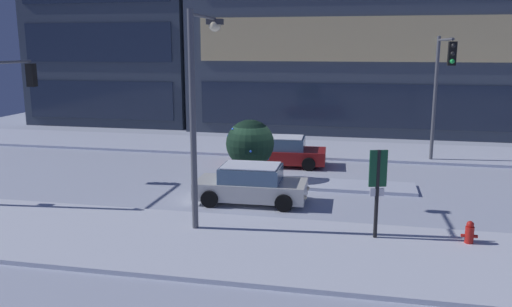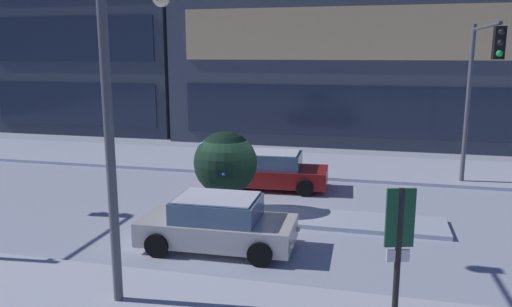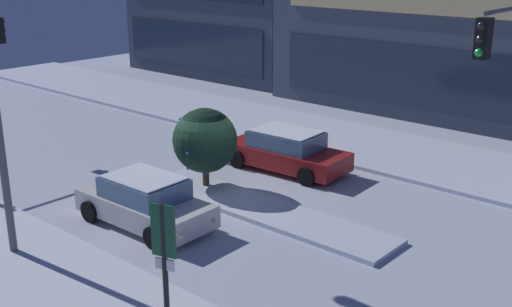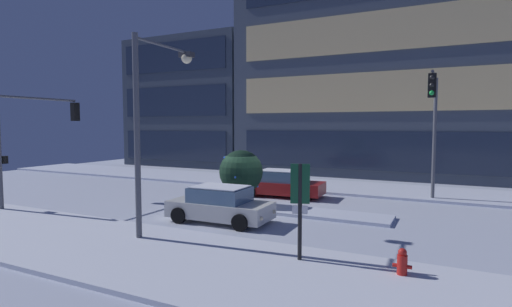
{
  "view_description": "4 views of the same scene",
  "coord_description": "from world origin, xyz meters",
  "px_view_note": "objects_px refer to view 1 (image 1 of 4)",
  "views": [
    {
      "loc": [
        4.47,
        -22.21,
        6.0
      ],
      "look_at": [
        -0.11,
        -0.34,
        1.37
      ],
      "focal_mm": 36.59,
      "sensor_mm": 36.0,
      "label": 1
    },
    {
      "loc": [
        4.43,
        -15.67,
        5.37
      ],
      "look_at": [
        0.36,
        1.05,
        1.89
      ],
      "focal_mm": 35.04,
      "sensor_mm": 36.0,
      "label": 2
    },
    {
      "loc": [
        14.04,
        -13.98,
        7.75
      ],
      "look_at": [
        1.0,
        1.0,
        1.35
      ],
      "focal_mm": 44.68,
      "sensor_mm": 36.0,
      "label": 3
    },
    {
      "loc": [
        8.75,
        -16.95,
        4.02
      ],
      "look_at": [
        -0.4,
        1.62,
        2.52
      ],
      "focal_mm": 27.74,
      "sensor_mm": 36.0,
      "label": 4
    }
  ],
  "objects_px": {
    "traffic_light_corner_far_right": "(442,77)",
    "fire_hydrant": "(469,235)",
    "decorated_tree_median": "(250,144)",
    "car_far": "(280,152)",
    "parking_info_sign": "(377,184)",
    "car_near": "(251,185)",
    "street_lamp_arched": "(201,86)"
  },
  "relations": [
    {
      "from": "traffic_light_corner_far_right",
      "to": "fire_hydrant",
      "type": "xyz_separation_m",
      "value": [
        -0.26,
        -10.32,
        -4.13
      ]
    },
    {
      "from": "decorated_tree_median",
      "to": "street_lamp_arched",
      "type": "bearing_deg",
      "value": -93.64
    },
    {
      "from": "street_lamp_arched",
      "to": "car_far",
      "type": "bearing_deg",
      "value": -9.47
    },
    {
      "from": "car_far",
      "to": "parking_info_sign",
      "type": "xyz_separation_m",
      "value": [
        4.62,
        -9.81,
        1.15
      ]
    },
    {
      "from": "fire_hydrant",
      "to": "decorated_tree_median",
      "type": "bearing_deg",
      "value": 142.04
    },
    {
      "from": "fire_hydrant",
      "to": "car_near",
      "type": "bearing_deg",
      "value": 156.9
    },
    {
      "from": "street_lamp_arched",
      "to": "decorated_tree_median",
      "type": "bearing_deg",
      "value": -5.78
    },
    {
      "from": "traffic_light_corner_far_right",
      "to": "street_lamp_arched",
      "type": "bearing_deg",
      "value": -42.16
    },
    {
      "from": "traffic_light_corner_far_right",
      "to": "fire_hydrant",
      "type": "distance_m",
      "value": 11.12
    },
    {
      "from": "car_near",
      "to": "street_lamp_arched",
      "type": "xyz_separation_m",
      "value": [
        -1.12,
        -2.62,
        3.98
      ]
    },
    {
      "from": "traffic_light_corner_far_right",
      "to": "parking_info_sign",
      "type": "relative_size",
      "value": 2.22
    },
    {
      "from": "street_lamp_arched",
      "to": "fire_hydrant",
      "type": "distance_m",
      "value": 9.61
    },
    {
      "from": "decorated_tree_median",
      "to": "car_far",
      "type": "bearing_deg",
      "value": 76.34
    },
    {
      "from": "parking_info_sign",
      "to": "decorated_tree_median",
      "type": "bearing_deg",
      "value": 22.9
    },
    {
      "from": "car_near",
      "to": "car_far",
      "type": "height_order",
      "value": "same"
    },
    {
      "from": "street_lamp_arched",
      "to": "parking_info_sign",
      "type": "height_order",
      "value": "street_lamp_arched"
    },
    {
      "from": "fire_hydrant",
      "to": "parking_info_sign",
      "type": "height_order",
      "value": "parking_info_sign"
    },
    {
      "from": "street_lamp_arched",
      "to": "parking_info_sign",
      "type": "bearing_deg",
      "value": -98.65
    },
    {
      "from": "traffic_light_corner_far_right",
      "to": "decorated_tree_median",
      "type": "bearing_deg",
      "value": -65.15
    },
    {
      "from": "fire_hydrant",
      "to": "street_lamp_arched",
      "type": "bearing_deg",
      "value": 176.24
    },
    {
      "from": "car_far",
      "to": "parking_info_sign",
      "type": "bearing_deg",
      "value": 112.16
    },
    {
      "from": "car_near",
      "to": "decorated_tree_median",
      "type": "relative_size",
      "value": 1.58
    },
    {
      "from": "fire_hydrant",
      "to": "decorated_tree_median",
      "type": "xyz_separation_m",
      "value": [
        -8.21,
        6.4,
        1.3
      ]
    },
    {
      "from": "fire_hydrant",
      "to": "parking_info_sign",
      "type": "bearing_deg",
      "value": -177.98
    },
    {
      "from": "car_near",
      "to": "decorated_tree_median",
      "type": "distance_m",
      "value": 3.45
    },
    {
      "from": "traffic_light_corner_far_right",
      "to": "fire_hydrant",
      "type": "relative_size",
      "value": 7.77
    },
    {
      "from": "car_near",
      "to": "parking_info_sign",
      "type": "distance_m",
      "value": 5.83
    },
    {
      "from": "decorated_tree_median",
      "to": "fire_hydrant",
      "type": "bearing_deg",
      "value": -37.96
    },
    {
      "from": "car_near",
      "to": "fire_hydrant",
      "type": "xyz_separation_m",
      "value": [
        7.46,
        -3.18,
        -0.31
      ]
    },
    {
      "from": "car_near",
      "to": "decorated_tree_median",
      "type": "bearing_deg",
      "value": 101.78
    },
    {
      "from": "car_near",
      "to": "street_lamp_arched",
      "type": "height_order",
      "value": "street_lamp_arched"
    },
    {
      "from": "car_far",
      "to": "fire_hydrant",
      "type": "distance_m",
      "value": 12.22
    }
  ]
}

